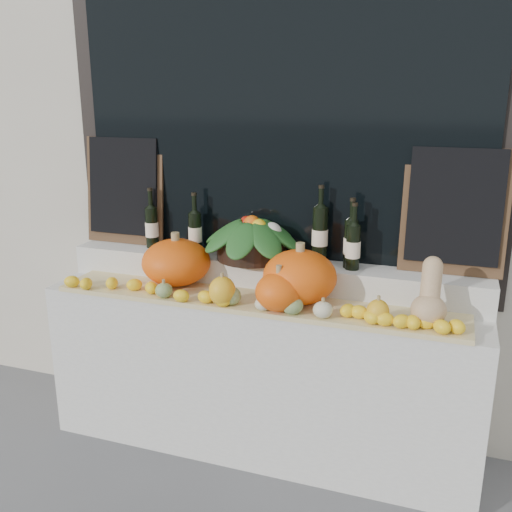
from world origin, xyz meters
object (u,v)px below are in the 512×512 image
pumpkin_left (176,262)px  produce_bowl (252,237)px  butternut_squash (430,298)px  pumpkin_right (300,277)px  wine_bottle_tall (320,235)px

pumpkin_left → produce_bowl: bearing=24.4°
butternut_squash → pumpkin_right: bearing=174.0°
wine_bottle_tall → pumpkin_left: bearing=-164.5°
pumpkin_right → butternut_squash: 0.62m
wine_bottle_tall → pumpkin_right: bearing=-98.5°
wine_bottle_tall → butternut_squash: bearing=-28.8°
wine_bottle_tall → produce_bowl: bearing=-174.4°
produce_bowl → wine_bottle_tall: wine_bottle_tall is taller
pumpkin_left → wine_bottle_tall: 0.78m
butternut_squash → wine_bottle_tall: (-0.58, 0.32, 0.17)m
pumpkin_right → wine_bottle_tall: (0.04, 0.25, 0.16)m
pumpkin_left → butternut_squash: 1.32m
pumpkin_right → wine_bottle_tall: wine_bottle_tall is taller
pumpkin_left → butternut_squash: (1.32, -0.12, -0.00)m
pumpkin_left → butternut_squash: size_ratio=1.25×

